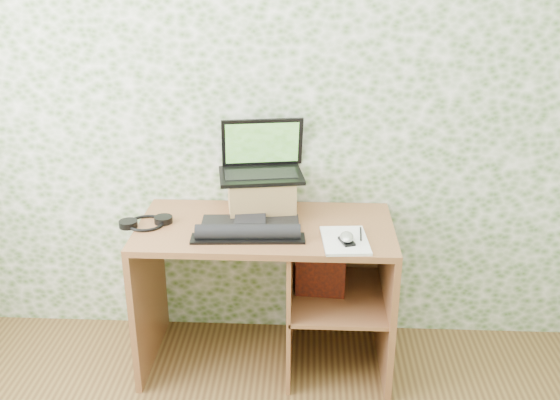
# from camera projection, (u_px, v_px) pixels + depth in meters

# --- Properties ---
(wall_back) EXTENTS (3.50, 0.00, 3.50)m
(wall_back) POSITION_uv_depth(u_px,v_px,m) (269.00, 95.00, 3.00)
(wall_back) COLOR white
(wall_back) RESTS_ON ground
(desk) EXTENTS (1.20, 0.60, 0.75)m
(desk) POSITION_uv_depth(u_px,v_px,m) (282.00, 273.00, 3.04)
(desk) COLOR brown
(desk) RESTS_ON floor
(riser) EXTENTS (0.35, 0.31, 0.19)m
(riser) POSITION_uv_depth(u_px,v_px,m) (261.00, 195.00, 3.02)
(riser) COLOR #986C44
(riser) RESTS_ON desk
(laptop) EXTENTS (0.43, 0.34, 0.26)m
(laptop) POSITION_uv_depth(u_px,v_px,m) (261.00, 162.00, 3.00)
(laptop) COLOR black
(laptop) RESTS_ON riser
(keyboard) EXTENTS (0.51, 0.28, 0.07)m
(keyboard) POSITION_uv_depth(u_px,v_px,m) (249.00, 228.00, 2.83)
(keyboard) COLOR black
(keyboard) RESTS_ON desk
(headphones) EXTENTS (0.24, 0.23, 0.03)m
(headphones) POSITION_uv_depth(u_px,v_px,m) (146.00, 223.00, 2.92)
(headphones) COLOR black
(headphones) RESTS_ON desk
(notepad) EXTENTS (0.22, 0.30, 0.01)m
(notepad) POSITION_uv_depth(u_px,v_px,m) (345.00, 241.00, 2.75)
(notepad) COLOR white
(notepad) RESTS_ON desk
(mouse) EXTENTS (0.09, 0.11, 0.03)m
(mouse) POSITION_uv_depth(u_px,v_px,m) (347.00, 239.00, 2.72)
(mouse) COLOR silver
(mouse) RESTS_ON notepad
(pen) EXTENTS (0.02, 0.14, 0.01)m
(pen) POSITION_uv_depth(u_px,v_px,m) (361.00, 234.00, 2.79)
(pen) COLOR black
(pen) RESTS_ON notepad
(red_box) EXTENTS (0.24, 0.09, 0.28)m
(red_box) POSITION_uv_depth(u_px,v_px,m) (321.00, 268.00, 2.99)
(red_box) COLOR maroon
(red_box) RESTS_ON desk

